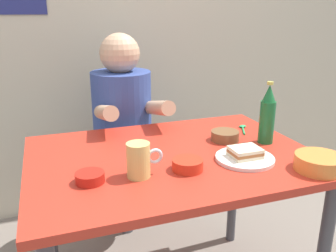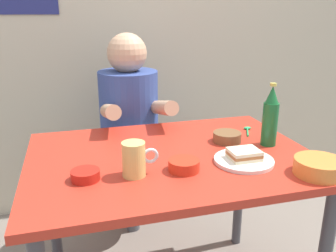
{
  "view_description": "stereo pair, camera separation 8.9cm",
  "coord_description": "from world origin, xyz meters",
  "px_view_note": "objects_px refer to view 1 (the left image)",
  "views": [
    {
      "loc": [
        -0.44,
        -1.21,
        1.27
      ],
      "look_at": [
        0.0,
        0.05,
        0.84
      ],
      "focal_mm": 37.8,
      "sensor_mm": 36.0,
      "label": 1
    },
    {
      "loc": [
        -0.36,
        -1.23,
        1.27
      ],
      "look_at": [
        0.0,
        0.05,
        0.84
      ],
      "focal_mm": 37.8,
      "sensor_mm": 36.0,
      "label": 2
    }
  ],
  "objects_px": {
    "stool": "(125,178)",
    "sauce_bowl_chili": "(189,164)",
    "beer_bottle": "(267,116)",
    "sandwich": "(245,152)",
    "plate_orange": "(245,158)",
    "person_seated": "(122,110)",
    "beer_mug": "(139,160)",
    "dining_table": "(172,175)"
  },
  "relations": [
    {
      "from": "stool",
      "to": "sauce_bowl_chili",
      "type": "distance_m",
      "value": 0.89
    },
    {
      "from": "beer_bottle",
      "to": "sandwich",
      "type": "bearing_deg",
      "value": -142.99
    },
    {
      "from": "stool",
      "to": "sauce_bowl_chili",
      "type": "relative_size",
      "value": 4.09
    },
    {
      "from": "beer_bottle",
      "to": "plate_orange",
      "type": "bearing_deg",
      "value": -142.99
    },
    {
      "from": "plate_orange",
      "to": "sandwich",
      "type": "relative_size",
      "value": 2.0
    },
    {
      "from": "person_seated",
      "to": "sauce_bowl_chili",
      "type": "height_order",
      "value": "person_seated"
    },
    {
      "from": "beer_mug",
      "to": "beer_bottle",
      "type": "height_order",
      "value": "beer_bottle"
    },
    {
      "from": "plate_orange",
      "to": "dining_table",
      "type": "bearing_deg",
      "value": 147.96
    },
    {
      "from": "beer_bottle",
      "to": "person_seated",
      "type": "bearing_deg",
      "value": 127.33
    },
    {
      "from": "beer_mug",
      "to": "plate_orange",
      "type": "bearing_deg",
      "value": 0.06
    },
    {
      "from": "beer_bottle",
      "to": "sauce_bowl_chili",
      "type": "bearing_deg",
      "value": -160.62
    },
    {
      "from": "sauce_bowl_chili",
      "to": "beer_mug",
      "type": "bearing_deg",
      "value": 177.48
    },
    {
      "from": "stool",
      "to": "sandwich",
      "type": "relative_size",
      "value": 4.09
    },
    {
      "from": "plate_orange",
      "to": "sauce_bowl_chili",
      "type": "relative_size",
      "value": 2.0
    },
    {
      "from": "sandwich",
      "to": "sauce_bowl_chili",
      "type": "relative_size",
      "value": 1.0
    },
    {
      "from": "sandwich",
      "to": "person_seated",
      "type": "bearing_deg",
      "value": 111.2
    },
    {
      "from": "plate_orange",
      "to": "beer_bottle",
      "type": "distance_m",
      "value": 0.25
    },
    {
      "from": "person_seated",
      "to": "beer_bottle",
      "type": "height_order",
      "value": "person_seated"
    },
    {
      "from": "stool",
      "to": "beer_mug",
      "type": "relative_size",
      "value": 3.57
    },
    {
      "from": "person_seated",
      "to": "beer_bottle",
      "type": "distance_m",
      "value": 0.8
    },
    {
      "from": "stool",
      "to": "sandwich",
      "type": "distance_m",
      "value": 0.93
    },
    {
      "from": "plate_orange",
      "to": "beer_mug",
      "type": "relative_size",
      "value": 1.75
    },
    {
      "from": "beer_mug",
      "to": "dining_table",
      "type": "bearing_deg",
      "value": 40.69
    },
    {
      "from": "dining_table",
      "to": "stool",
      "type": "height_order",
      "value": "dining_table"
    },
    {
      "from": "dining_table",
      "to": "stool",
      "type": "xyz_separation_m",
      "value": [
        -0.06,
        0.63,
        -0.3
      ]
    },
    {
      "from": "stool",
      "to": "plate_orange",
      "type": "distance_m",
      "value": 0.92
    },
    {
      "from": "dining_table",
      "to": "beer_mug",
      "type": "height_order",
      "value": "beer_mug"
    },
    {
      "from": "beer_mug",
      "to": "stool",
      "type": "bearing_deg",
      "value": 81.86
    },
    {
      "from": "dining_table",
      "to": "plate_orange",
      "type": "xyz_separation_m",
      "value": [
        0.24,
        -0.15,
        0.1
      ]
    },
    {
      "from": "stool",
      "to": "sandwich",
      "type": "bearing_deg",
      "value": -69.08
    },
    {
      "from": "sandwich",
      "to": "sauce_bowl_chili",
      "type": "height_order",
      "value": "sandwich"
    },
    {
      "from": "dining_table",
      "to": "beer_bottle",
      "type": "xyz_separation_m",
      "value": [
        0.42,
        -0.01,
        0.21
      ]
    },
    {
      "from": "sauce_bowl_chili",
      "to": "plate_orange",
      "type": "bearing_deg",
      "value": 2.03
    },
    {
      "from": "beer_mug",
      "to": "sauce_bowl_chili",
      "type": "xyz_separation_m",
      "value": [
        0.18,
        -0.01,
        -0.04
      ]
    },
    {
      "from": "stool",
      "to": "person_seated",
      "type": "bearing_deg",
      "value": -90.0
    },
    {
      "from": "sandwich",
      "to": "beer_bottle",
      "type": "bearing_deg",
      "value": 37.01
    },
    {
      "from": "dining_table",
      "to": "person_seated",
      "type": "relative_size",
      "value": 1.53
    },
    {
      "from": "dining_table",
      "to": "beer_bottle",
      "type": "distance_m",
      "value": 0.47
    },
    {
      "from": "dining_table",
      "to": "beer_bottle",
      "type": "height_order",
      "value": "beer_bottle"
    },
    {
      "from": "beer_mug",
      "to": "sauce_bowl_chili",
      "type": "relative_size",
      "value": 1.15
    },
    {
      "from": "stool",
      "to": "person_seated",
      "type": "distance_m",
      "value": 0.42
    },
    {
      "from": "dining_table",
      "to": "beer_bottle",
      "type": "bearing_deg",
      "value": -1.42
    }
  ]
}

